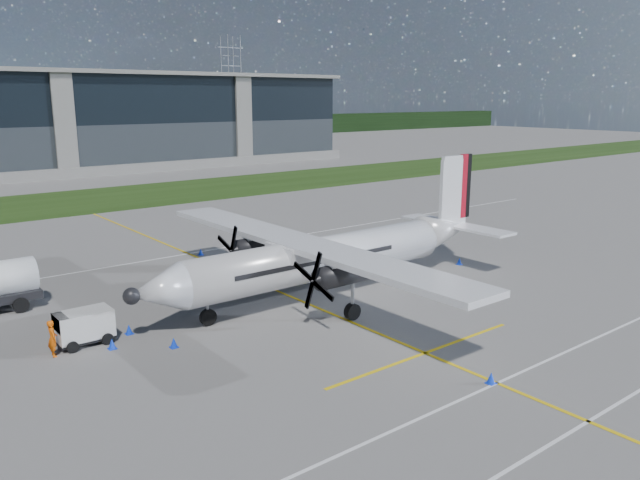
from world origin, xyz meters
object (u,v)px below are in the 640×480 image
baggage_tug (84,327)px  safety_cone_portwing (491,378)px  turboprop_aircraft (332,232)px  safety_cone_tail (459,261)px  safety_cone_nose_port (174,343)px  safety_cone_fwd (112,344)px  ground_crew_person (52,336)px  pylon_east (232,86)px  safety_cone_nose_stbd (129,329)px  safety_cone_stbdwing (201,252)px

baggage_tug → safety_cone_portwing: (11.79, -14.83, -0.57)m
turboprop_aircraft → safety_cone_tail: size_ratio=51.90×
safety_cone_nose_port → safety_cone_tail: bearing=3.4°
safety_cone_fwd → safety_cone_tail: same height
safety_cone_portwing → turboprop_aircraft: bearing=79.8°
turboprop_aircraft → safety_cone_fwd: (-13.41, 0.05, -3.64)m
ground_crew_person → safety_cone_fwd: ground_crew_person is taller
turboprop_aircraft → safety_cone_tail: (11.50, -0.29, -3.64)m
pylon_east → baggage_tug: 173.40m
safety_cone_tail → safety_cone_portwing: bearing=-136.8°
safety_cone_fwd → safety_cone_tail: (24.91, -0.34, 0.00)m
turboprop_aircraft → safety_cone_tail: 12.07m
ground_crew_person → safety_cone_nose_stbd: size_ratio=3.96×
safety_cone_tail → safety_cone_stbdwing: 19.10m
turboprop_aircraft → ground_crew_person: size_ratio=13.09×
pylon_east → safety_cone_nose_stbd: pylon_east is taller
safety_cone_fwd → safety_cone_nose_port: same height
pylon_east → turboprop_aircraft: pylon_east is taller
safety_cone_nose_port → safety_cone_stbdwing: bearing=58.2°
baggage_tug → ground_crew_person: (-1.63, -0.60, 0.17)m
pylon_east → safety_cone_portwing: pylon_east is taller
ground_crew_person → safety_cone_stbdwing: bearing=-44.4°
turboprop_aircraft → ground_crew_person: turboprop_aircraft is taller
safety_cone_nose_stbd → safety_cone_stbdwing: size_ratio=1.00×
safety_cone_nose_stbd → ground_crew_person: bearing=-172.7°
ground_crew_person → safety_cone_tail: size_ratio=3.96×
safety_cone_fwd → safety_cone_stbdwing: (11.80, 13.55, 0.00)m
safety_cone_portwing → ground_crew_person: bearing=133.3°
pylon_east → safety_cone_fwd: pylon_east is taller
baggage_tug → ground_crew_person: size_ratio=1.38×
pylon_east → safety_cone_tail: (-68.33, -146.80, -14.75)m
turboprop_aircraft → safety_cone_nose_port: bearing=-171.7°
baggage_tug → safety_cone_nose_stbd: size_ratio=5.49×
turboprop_aircraft → safety_cone_tail: bearing=-1.4°
pylon_east → safety_cone_fwd: size_ratio=60.00×
ground_crew_person → safety_cone_nose_port: 5.44m
baggage_tug → safety_cone_nose_port: 4.46m
turboprop_aircraft → safety_cone_portwing: bearing=-100.2°
pylon_east → safety_cone_stbdwing: size_ratio=60.00×
baggage_tug → safety_cone_fwd: bearing=-61.9°
pylon_east → ground_crew_person: (-95.64, -145.61, -14.01)m
safety_cone_fwd → safety_cone_stbdwing: size_ratio=1.00×
turboprop_aircraft → safety_cone_stbdwing: turboprop_aircraft is taller
baggage_tug → safety_cone_nose_stbd: baggage_tug is taller
safety_cone_stbdwing → baggage_tug: bearing=-136.1°
safety_cone_fwd → pylon_east: bearing=57.5°
safety_cone_fwd → safety_cone_nose_port: 2.89m
safety_cone_fwd → safety_cone_stbdwing: bearing=48.9°
safety_cone_nose_stbd → safety_cone_nose_port: bearing=-71.4°
safety_cone_portwing → safety_cone_nose_stbd: 17.60m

